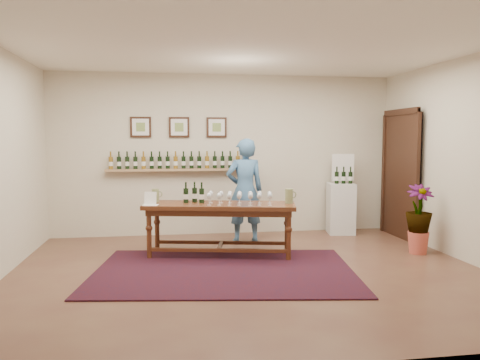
{
  "coord_description": "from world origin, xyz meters",
  "views": [
    {
      "loc": [
        -1.02,
        -5.69,
        1.67
      ],
      "look_at": [
        0.0,
        0.8,
        1.1
      ],
      "focal_mm": 35.0,
      "sensor_mm": 36.0,
      "label": 1
    }
  ],
  "objects": [
    {
      "name": "table_bottles",
      "position": [
        -0.63,
        1.06,
        0.9
      ],
      "size": [
        0.29,
        0.21,
        0.29
      ],
      "primitive_type": null,
      "rotation": [
        0.0,
        0.0,
        -0.21
      ],
      "color": "black",
      "rests_on": "tasting_table"
    },
    {
      "name": "info_sign",
      "position": [
        2.09,
        2.27,
        1.17
      ],
      "size": [
        0.39,
        0.08,
        0.54
      ],
      "primitive_type": "cube",
      "rotation": [
        0.0,
        0.0,
        -0.16
      ],
      "color": "white",
      "rests_on": "display_pedestal"
    },
    {
      "name": "menu_card",
      "position": [
        -1.25,
        0.9,
        0.85
      ],
      "size": [
        0.23,
        0.19,
        0.18
      ],
      "primitive_type": "cube",
      "rotation": [
        0.0,
        0.0,
        -0.22
      ],
      "color": "white",
      "rests_on": "tasting_table"
    },
    {
      "name": "ground",
      "position": [
        0.0,
        0.0,
        0.0
      ],
      "size": [
        6.0,
        6.0,
        0.0
      ],
      "primitive_type": "plane",
      "color": "#532D24",
      "rests_on": "ground"
    },
    {
      "name": "potted_plant",
      "position": [
        2.61,
        0.57,
        0.51
      ],
      "size": [
        0.5,
        0.5,
        0.88
      ],
      "rotation": [
        0.0,
        0.0,
        -0.08
      ],
      "color": "#C55341",
      "rests_on": "ground"
    },
    {
      "name": "display_pedestal",
      "position": [
        2.03,
        2.16,
        0.45
      ],
      "size": [
        0.51,
        0.51,
        0.9
      ],
      "primitive_type": "cube",
      "rotation": [
        0.0,
        0.0,
        -0.16
      ],
      "color": "silver",
      "rests_on": "ground"
    },
    {
      "name": "rug",
      "position": [
        -0.32,
        0.07,
        0.01
      ],
      "size": [
        3.53,
        2.61,
        0.02
      ],
      "primitive_type": "cube",
      "rotation": [
        0.0,
        0.0,
        -0.14
      ],
      "color": "#4B0F0D",
      "rests_on": "ground"
    },
    {
      "name": "room_shell",
      "position": [
        2.11,
        1.86,
        1.12
      ],
      "size": [
        6.0,
        6.0,
        6.0
      ],
      "color": "beige",
      "rests_on": "ground"
    },
    {
      "name": "tasting_table",
      "position": [
        -0.28,
        0.9,
        0.64
      ],
      "size": [
        2.23,
        1.11,
        0.76
      ],
      "rotation": [
        0.0,
        0.0,
        -0.21
      ],
      "color": "#421B10",
      "rests_on": "ground"
    },
    {
      "name": "pitcher_right",
      "position": [
        0.71,
        0.76,
        0.86
      ],
      "size": [
        0.15,
        0.15,
        0.21
      ],
      "primitive_type": null,
      "rotation": [
        0.0,
        0.0,
        -0.1
      ],
      "color": "olive",
      "rests_on": "tasting_table"
    },
    {
      "name": "person",
      "position": [
        0.23,
        1.77,
        0.84
      ],
      "size": [
        0.63,
        0.43,
        1.69
      ],
      "primitive_type": "imported",
      "rotation": [
        0.0,
        0.0,
        3.18
      ],
      "color": "#3E6892",
      "rests_on": "ground"
    },
    {
      "name": "table_glasses",
      "position": [
        -0.0,
        0.79,
        0.85
      ],
      "size": [
        1.34,
        0.55,
        0.18
      ],
      "primitive_type": null,
      "rotation": [
        0.0,
        0.0,
        -0.19
      ],
      "color": "silver",
      "rests_on": "tasting_table"
    },
    {
      "name": "pitcher_left",
      "position": [
        -1.19,
        1.2,
        0.85
      ],
      "size": [
        0.14,
        0.14,
        0.19
      ],
      "primitive_type": null,
      "rotation": [
        0.0,
        0.0,
        -0.13
      ],
      "color": "olive",
      "rests_on": "tasting_table"
    },
    {
      "name": "pedestal_bottles",
      "position": [
        2.05,
        2.1,
        1.04
      ],
      "size": [
        0.3,
        0.12,
        0.29
      ],
      "primitive_type": null,
      "rotation": [
        0.0,
        0.0,
        -0.16
      ],
      "color": "black",
      "rests_on": "display_pedestal"
    }
  ]
}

